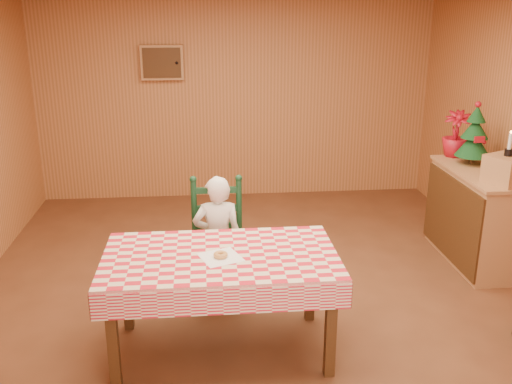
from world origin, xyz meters
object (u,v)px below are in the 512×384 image
Objects in this scene: dining_table at (221,265)px; shelf_unit at (476,216)px; crate at (506,170)px; ladder_chair at (218,244)px; seated_child at (218,241)px; christmas_tree at (474,136)px.

dining_table is 2.86m from shelf_unit.
shelf_unit is 0.71m from crate.
shelf_unit is at bearing 11.87° from ladder_chair.
seated_child is 2.60m from shelf_unit.
crate reaches higher than seated_child.
seated_child is at bearing -161.73° from christmas_tree.
seated_child reaches higher than ladder_chair.
shelf_unit reaches higher than dining_table.
crate is at bearing 19.88° from dining_table.
ladder_chair is 0.08m from seated_child.
shelf_unit is 4.13× the size of crate.
crate reaches higher than dining_table.
shelf_unit is (2.53, 0.53, -0.04)m from ladder_chair.
dining_table is at bearing -152.49° from shelf_unit.
ladder_chair is 3.60× the size of crate.
crate is (2.54, 0.92, 0.37)m from dining_table.
seated_child is at bearing 90.00° from dining_table.
crate is at bearing -175.74° from seated_child.
ladder_chair is 1.74× the size of christmas_tree.
christmas_tree is (2.54, 0.84, 0.65)m from seated_child.
christmas_tree is at bearing -161.73° from seated_child.
seated_child reaches higher than shelf_unit.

